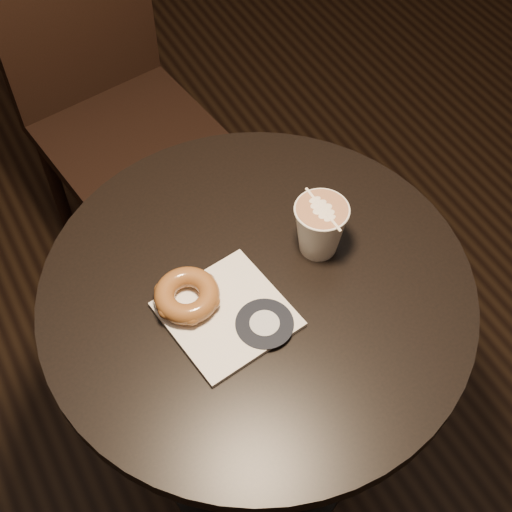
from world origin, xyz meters
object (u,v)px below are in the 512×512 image
object	(u,v)px
doughnut	(187,295)
latte_cup	(320,228)
pastry_bag	(227,314)
cafe_table	(257,347)
chair	(102,81)

from	to	relation	value
doughnut	latte_cup	size ratio (longest dim) A/B	1.04
pastry_bag	doughnut	distance (m)	0.07
cafe_table	doughnut	distance (m)	0.25
pastry_bag	latte_cup	bearing A→B (deg)	5.66
doughnut	latte_cup	xyz separation A→B (m)	(0.24, -0.00, 0.02)
cafe_table	doughnut	world-z (taller)	doughnut
chair	doughnut	bearing A→B (deg)	-107.22
latte_cup	doughnut	bearing A→B (deg)	178.84
cafe_table	pastry_bag	world-z (taller)	pastry_bag
latte_cup	chair	bearing A→B (deg)	96.83
chair	pastry_bag	size ratio (longest dim) A/B	5.65
cafe_table	chair	bearing A→B (deg)	87.85
chair	latte_cup	world-z (taller)	chair
cafe_table	doughnut	bearing A→B (deg)	168.05
chair	latte_cup	size ratio (longest dim) A/B	10.15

